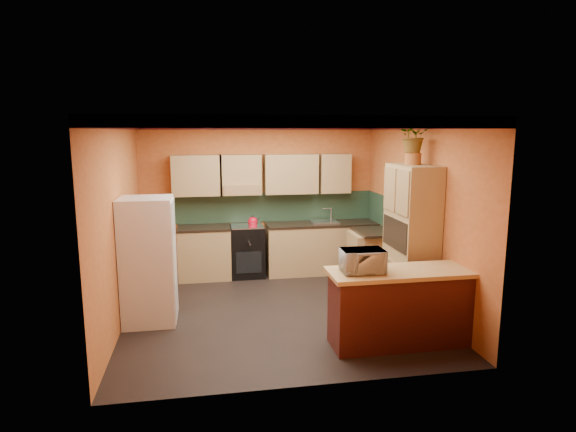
% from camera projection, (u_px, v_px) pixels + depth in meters
% --- Properties ---
extents(room_shell, '(4.24, 4.24, 2.72)m').
position_uv_depth(room_shell, '(275.00, 164.00, 6.84)').
color(room_shell, black).
rests_on(room_shell, ground).
extents(base_cabinets_back, '(3.65, 0.60, 0.88)m').
position_uv_depth(base_cabinets_back, '(282.00, 250.00, 8.65)').
color(base_cabinets_back, tan).
rests_on(base_cabinets_back, ground).
extents(countertop_back, '(3.65, 0.62, 0.04)m').
position_uv_depth(countertop_back, '(282.00, 225.00, 8.57)').
color(countertop_back, black).
rests_on(countertop_back, base_cabinets_back).
extents(stove, '(0.58, 0.58, 0.91)m').
position_uv_depth(stove, '(247.00, 251.00, 8.54)').
color(stove, black).
rests_on(stove, ground).
extents(kettle, '(0.19, 0.19, 0.18)m').
position_uv_depth(kettle, '(253.00, 221.00, 8.42)').
color(kettle, red).
rests_on(kettle, stove).
extents(sink, '(0.48, 0.40, 0.03)m').
position_uv_depth(sink, '(324.00, 222.00, 8.70)').
color(sink, silver).
rests_on(sink, countertop_back).
extents(base_cabinets_right, '(0.60, 0.80, 0.88)m').
position_uv_depth(base_cabinets_right, '(374.00, 259.00, 8.08)').
color(base_cabinets_right, tan).
rests_on(base_cabinets_right, ground).
extents(countertop_right, '(0.62, 0.80, 0.04)m').
position_uv_depth(countertop_right, '(375.00, 232.00, 8.00)').
color(countertop_right, black).
rests_on(countertop_right, base_cabinets_right).
extents(fridge, '(0.68, 0.66, 1.70)m').
position_uv_depth(fridge, '(148.00, 261.00, 6.41)').
color(fridge, white).
rests_on(fridge, ground).
extents(pantry, '(0.48, 0.90, 2.10)m').
position_uv_depth(pantry, '(411.00, 240.00, 6.73)').
color(pantry, tan).
rests_on(pantry, ground).
extents(fern_pot, '(0.22, 0.22, 0.16)m').
position_uv_depth(fern_pot, '(413.00, 159.00, 6.59)').
color(fern_pot, '#A15727').
rests_on(fern_pot, pantry).
extents(fern, '(0.48, 0.43, 0.48)m').
position_uv_depth(fern, '(414.00, 135.00, 6.53)').
color(fern, tan).
rests_on(fern, fern_pot).
extents(breakfast_bar, '(1.80, 0.55, 0.88)m').
position_uv_depth(breakfast_bar, '(406.00, 309.00, 5.80)').
color(breakfast_bar, '#481511').
rests_on(breakfast_bar, ground).
extents(bar_top, '(1.90, 0.65, 0.05)m').
position_uv_depth(bar_top, '(407.00, 272.00, 5.72)').
color(bar_top, tan).
rests_on(bar_top, breakfast_bar).
extents(microwave, '(0.50, 0.34, 0.27)m').
position_uv_depth(microwave, '(362.00, 261.00, 5.59)').
color(microwave, white).
rests_on(microwave, bar_top).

